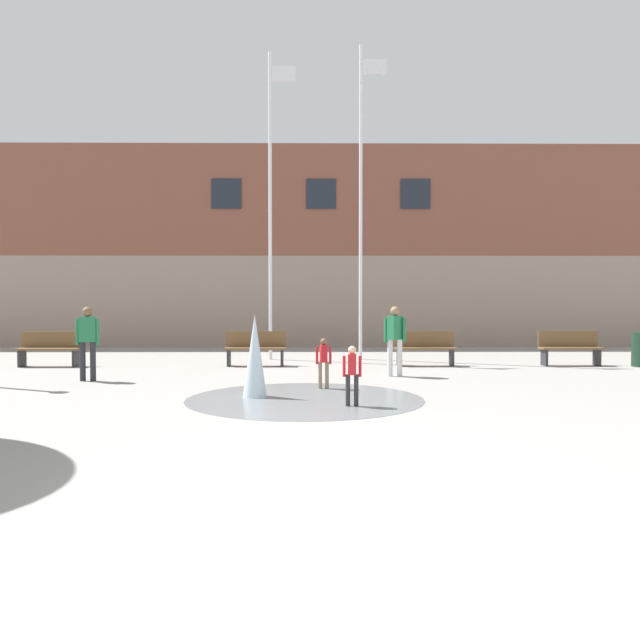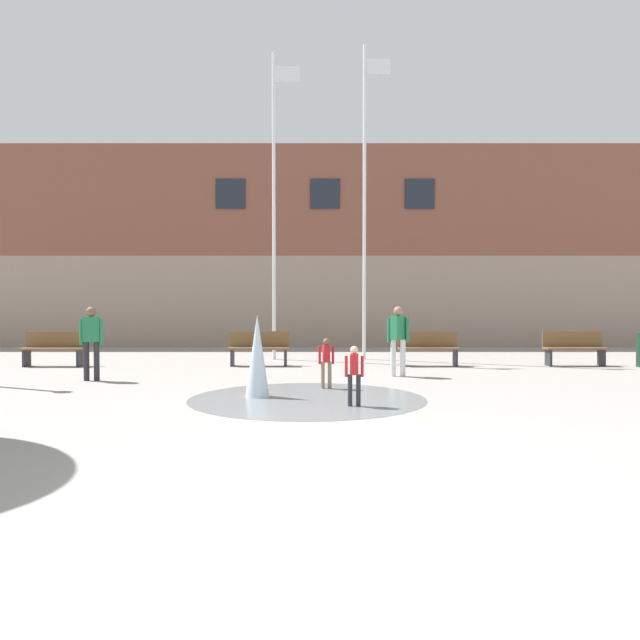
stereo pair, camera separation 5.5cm
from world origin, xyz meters
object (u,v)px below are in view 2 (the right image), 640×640
object	(u,v)px
park_bench_left_of_flagpoles	(256,348)
park_bench_far_left	(51,348)
adult_in_red	(88,337)
flagpole_right	(362,195)
adult_near_bench	(395,335)
child_with_pink_shirt	(351,371)
park_bench_center	(571,347)
flagpole_left	(272,198)
child_running	(323,359)
park_bench_under_left_flagpole	(425,348)

from	to	relation	value
park_bench_left_of_flagpoles	park_bench_far_left	bearing A→B (deg)	-178.79
adult_in_red	flagpole_right	world-z (taller)	flagpole_right
adult_near_bench	flagpole_right	xyz separation A→B (m)	(-0.45, 4.13, 3.88)
adult_near_bench	flagpole_right	world-z (taller)	flagpole_right
park_bench_far_left	child_with_pink_shirt	distance (m)	9.78
park_bench_center	park_bench_left_of_flagpoles	bearing A→B (deg)	-179.75
park_bench_far_left	park_bench_center	size ratio (longest dim) A/B	1.00
park_bench_far_left	park_bench_left_of_flagpoles	distance (m)	5.37
park_bench_center	flagpole_left	xyz separation A→B (m)	(-8.06, 1.78, 4.23)
park_bench_left_of_flagpoles	child_running	xyz separation A→B (m)	(1.73, -4.29, 0.10)
park_bench_under_left_flagpole	flagpole_left	bearing A→B (deg)	156.44
child_with_pink_shirt	flagpole_left	bearing A→B (deg)	19.64
adult_in_red	flagpole_left	xyz separation A→B (m)	(3.59, 4.91, 3.78)
child_running	child_with_pink_shirt	size ratio (longest dim) A/B	1.00
park_bench_center	adult_in_red	bearing A→B (deg)	-164.98
park_bench_far_left	park_bench_left_of_flagpoles	bearing A→B (deg)	1.21
park_bench_center	flagpole_left	world-z (taller)	flagpole_left
park_bench_far_left	adult_in_red	bearing A→B (deg)	-55.16
park_bench_far_left	child_running	size ratio (longest dim) A/B	1.62
park_bench_under_left_flagpole	flagpole_right	distance (m)	4.95
park_bench_left_of_flagpoles	child_with_pink_shirt	distance (m)	6.70
child_running	flagpole_right	xyz separation A→B (m)	(1.20, 6.11, 4.24)
flagpole_left	flagpole_right	bearing A→B (deg)	-0.00
park_bench_under_left_flagpole	child_running	size ratio (longest dim) A/B	1.62
child_with_pink_shirt	flagpole_left	world-z (taller)	flagpole_left
park_bench_left_of_flagpoles	adult_near_bench	xyz separation A→B (m)	(3.38, -2.31, 0.45)
child_running	flagpole_right	distance (m)	7.54
park_bench_under_left_flagpole	child_running	xyz separation A→B (m)	(-2.74, -4.29, 0.10)
child_running	park_bench_left_of_flagpoles	bearing A→B (deg)	-165.44
park_bench_left_of_flagpoles	park_bench_center	xyz separation A→B (m)	(8.34, 0.04, 0.00)
park_bench_under_left_flagpole	child_with_pink_shirt	bearing A→B (deg)	-110.01
park_bench_far_left	park_bench_center	world-z (taller)	same
park_bench_center	flagpole_left	distance (m)	9.27
park_bench_left_of_flagpoles	flagpole_left	world-z (taller)	flagpole_left
child_with_pink_shirt	flagpole_right	distance (m)	9.23
park_bench_left_of_flagpoles	adult_in_red	size ratio (longest dim) A/B	1.01
adult_in_red	flagpole_left	distance (m)	7.16
park_bench_under_left_flagpole	adult_in_red	bearing A→B (deg)	-158.35
child_running	adult_in_red	world-z (taller)	adult_in_red
park_bench_left_of_flagpoles	flagpole_right	distance (m)	5.54
child_running	park_bench_under_left_flagpole	bearing A→B (deg)	140.01
child_with_pink_shirt	adult_in_red	distance (m)	6.37
adult_near_bench	flagpole_right	distance (m)	5.69
flagpole_right	park_bench_far_left	bearing A→B (deg)	-166.88
flagpole_right	adult_near_bench	bearing A→B (deg)	-83.75
park_bench_far_left	adult_in_red	world-z (taller)	adult_in_red
flagpole_right	park_bench_under_left_flagpole	bearing A→B (deg)	-49.79
park_bench_under_left_flagpole	adult_near_bench	bearing A→B (deg)	-115.26
park_bench_left_of_flagpoles	park_bench_center	distance (m)	8.34
adult_near_bench	flagpole_left	world-z (taller)	flagpole_left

